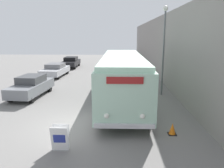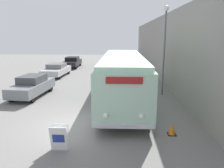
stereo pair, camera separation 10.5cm
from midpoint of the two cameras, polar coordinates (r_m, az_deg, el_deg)
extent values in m
plane|color=slate|center=(11.01, -9.43, -10.50)|extent=(80.00, 80.00, 0.00)
cube|color=gray|center=(20.38, 14.24, 8.82)|extent=(0.30, 60.00, 6.18)
cylinder|color=black|center=(10.71, -3.20, -8.30)|extent=(0.28, 0.94, 0.94)
cylinder|color=black|center=(10.76, 9.65, -8.37)|extent=(0.28, 0.94, 0.94)
cylinder|color=black|center=(18.96, -0.78, 0.95)|extent=(0.28, 0.94, 0.94)
cylinder|color=black|center=(18.99, 6.41, 0.89)|extent=(0.28, 0.94, 0.94)
cube|color=#B2DBC1|center=(14.50, 3.02, 1.97)|extent=(2.70, 11.39, 2.30)
cube|color=silver|center=(14.33, 3.08, 6.98)|extent=(2.48, 10.93, 0.24)
cube|color=silver|center=(9.27, 3.39, -10.92)|extent=(2.56, 0.12, 0.20)
sphere|color=white|center=(9.15, -1.27, -8.32)|extent=(0.22, 0.22, 0.22)
sphere|color=white|center=(9.18, 8.11, -8.36)|extent=(0.22, 0.22, 0.22)
cube|color=maroon|center=(8.72, 3.55, 0.93)|extent=(1.48, 0.06, 0.28)
cube|color=gray|center=(8.94, -13.12, -16.35)|extent=(0.59, 0.21, 0.01)
cube|color=white|center=(8.65, -13.43, -13.79)|extent=(0.65, 0.20, 0.98)
cube|color=white|center=(8.80, -13.13, -13.30)|extent=(0.65, 0.20, 0.98)
cube|color=navy|center=(8.62, -13.47, -13.69)|extent=(0.46, 0.07, 0.34)
cylinder|color=#595E60|center=(16.11, 13.61, 7.63)|extent=(0.12, 0.12, 5.99)
sphere|color=silver|center=(16.16, 14.20, 18.65)|extent=(0.36, 0.36, 0.36)
cylinder|color=black|center=(15.82, -24.69, -3.19)|extent=(0.22, 0.60, 0.60)
cylinder|color=black|center=(15.11, -19.91, -3.49)|extent=(0.22, 0.60, 0.60)
cylinder|color=black|center=(18.34, -19.88, -0.74)|extent=(0.22, 0.60, 0.60)
cylinder|color=black|center=(17.73, -15.63, -0.89)|extent=(0.22, 0.60, 0.60)
cube|color=slate|center=(16.64, -19.98, -0.85)|extent=(2.09, 4.51, 0.68)
cube|color=#3F4043|center=(16.62, -19.97, 1.24)|extent=(1.63, 2.09, 0.51)
cylinder|color=black|center=(23.06, -17.41, 2.04)|extent=(0.22, 0.61, 0.61)
cylinder|color=black|center=(22.46, -13.46, 2.00)|extent=(0.22, 0.61, 0.61)
cylinder|color=black|center=(25.92, -14.76, 3.31)|extent=(0.22, 0.61, 0.61)
cylinder|color=black|center=(25.39, -11.19, 3.30)|extent=(0.22, 0.61, 0.61)
cube|color=#B7B7BC|center=(24.14, -14.19, 3.39)|extent=(2.20, 4.63, 0.59)
cube|color=slate|center=(24.17, -14.17, 4.67)|extent=(1.77, 2.13, 0.47)
cylinder|color=black|center=(29.16, -12.45, 4.52)|extent=(0.22, 0.71, 0.71)
cylinder|color=black|center=(28.82, -9.32, 4.55)|extent=(0.22, 0.71, 0.71)
cylinder|color=black|center=(32.43, -11.03, 5.36)|extent=(0.22, 0.71, 0.71)
cylinder|color=black|center=(32.12, -8.20, 5.40)|extent=(0.22, 0.71, 0.71)
cube|color=black|center=(30.59, -10.24, 5.51)|extent=(1.94, 4.81, 0.58)
cube|color=black|center=(30.64, -10.23, 6.53)|extent=(1.62, 2.17, 0.49)
cube|color=black|center=(10.25, 15.61, -12.53)|extent=(0.36, 0.36, 0.03)
cone|color=orange|center=(10.14, 15.70, -11.19)|extent=(0.30, 0.30, 0.49)
camera|label=1|loc=(0.05, -89.74, 0.06)|focal=35.00mm
camera|label=2|loc=(0.05, 90.26, -0.06)|focal=35.00mm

